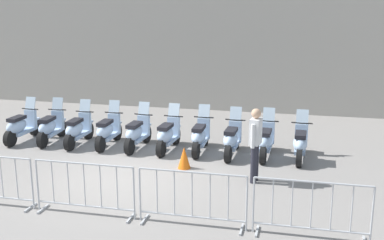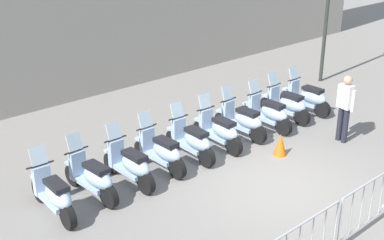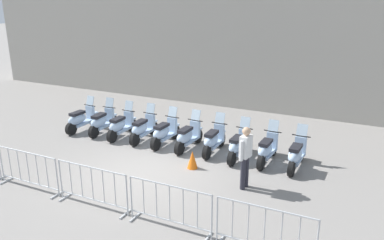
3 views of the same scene
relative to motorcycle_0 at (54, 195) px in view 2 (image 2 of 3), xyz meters
name	(u,v)px [view 2 (image 2 of 3)]	position (x,y,z in m)	size (l,w,h in m)	color
ground_plane	(280,188)	(4.38, -1.42, -0.45)	(120.00, 120.00, 0.00)	gray
motorcycle_0	(54,195)	(0.00, 0.00, 0.00)	(0.61, 1.72, 1.24)	black
motorcycle_1	(92,177)	(0.87, 0.27, 0.00)	(0.72, 1.70, 1.24)	black
motorcycle_2	(130,165)	(1.76, 0.38, 0.00)	(0.67, 1.72, 1.24)	black
motorcycle_3	(161,151)	(2.62, 0.61, 0.00)	(0.67, 1.72, 1.24)	black
motorcycle_4	(192,141)	(3.50, 0.75, 0.00)	(0.61, 1.72, 1.24)	black
motorcycle_5	(219,131)	(4.38, 0.91, 0.00)	(0.60, 1.72, 1.24)	black
motorcycle_6	(242,120)	(5.26, 1.14, 0.00)	(0.68, 1.71, 1.24)	black
motorcycle_7	(268,113)	(6.16, 1.21, 0.00)	(0.64, 1.72, 1.24)	black
motorcycle_8	(287,104)	(7.02, 1.46, 0.00)	(0.63, 1.72, 1.24)	black
motorcycle_9	(307,97)	(7.90, 1.60, 0.00)	(0.65, 1.72, 1.24)	black
barrier_segment_2	(371,204)	(4.76, -3.43, 0.07)	(2.02, 0.79, 1.07)	#B2B5B7
officer_near_row_end	(345,105)	(7.26, -0.37, 0.53)	(0.23, 0.55, 1.73)	#23232D
traffic_cone	(280,145)	(5.40, -0.19, -0.18)	(0.32, 0.32, 0.55)	orange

